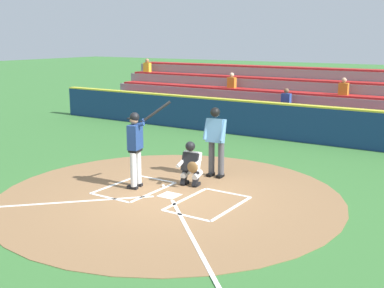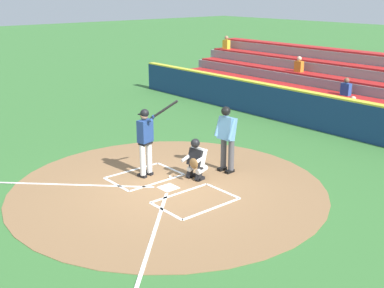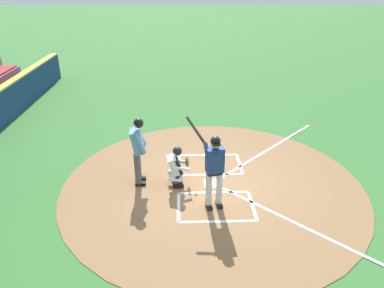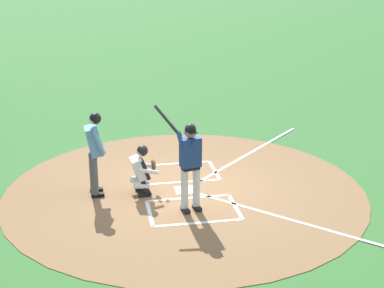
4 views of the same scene
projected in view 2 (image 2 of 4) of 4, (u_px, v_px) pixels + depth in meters
name	position (u px, v px, depth m)	size (l,w,h in m)	color
ground_plane	(168.00, 188.00, 12.47)	(120.00, 120.00, 0.00)	#387033
dirt_circle	(168.00, 188.00, 12.47)	(8.00, 8.00, 0.01)	olive
home_plate_and_chalk	(140.00, 197.00, 11.92)	(7.93, 4.91, 0.01)	white
batter	(146.00, 138.00, 12.92)	(0.84, 0.88, 2.13)	silver
catcher	(196.00, 158.00, 12.89)	(0.64, 0.62, 1.13)	black
plate_umpire	(227.00, 135.00, 13.27)	(0.60, 0.44, 1.86)	#4C4C51
baseball	(170.00, 177.00, 13.12)	(0.07, 0.07, 0.07)	white
backstop_wall	(339.00, 116.00, 16.92)	(22.00, 0.36, 1.31)	navy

